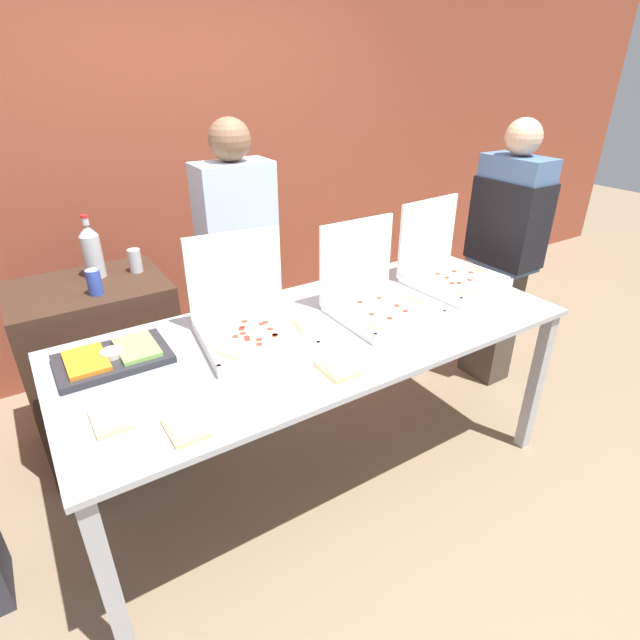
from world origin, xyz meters
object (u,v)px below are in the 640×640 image
object	(u,v)px
pizza_box_near_left	(376,298)
soda_can_silver	(135,261)
person_guest_cap	(240,273)
paper_plate_front_right	(337,369)
veggie_tray	(113,357)
pizza_box_far_right	(249,321)
soda_can_colored	(94,282)
soda_bottle	(92,251)
paper_plate_front_center	(111,420)
paper_plate_front_left	(186,428)
person_server_vest	(505,244)
pizza_box_near_right	(448,269)

from	to	relation	value
pizza_box_near_left	soda_can_silver	world-z (taller)	pizza_box_near_left
person_guest_cap	pizza_box_near_left	bearing A→B (deg)	116.67
pizza_box_near_left	paper_plate_front_right	xyz separation A→B (m)	(-0.45, -0.34, -0.06)
veggie_tray	pizza_box_far_right	bearing A→B (deg)	-10.89
veggie_tray	soda_can_colored	bearing A→B (deg)	84.11
soda_can_silver	pizza_box_near_left	bearing A→B (deg)	-45.76
soda_bottle	paper_plate_front_right	bearing A→B (deg)	-64.17
pizza_box_far_right	soda_bottle	world-z (taller)	pizza_box_far_right
paper_plate_front_center	soda_can_silver	distance (m)	1.17
pizza_box_far_right	paper_plate_front_center	bearing A→B (deg)	-148.87
paper_plate_front_left	person_server_vest	world-z (taller)	person_server_vest
pizza_box_far_right	paper_plate_front_right	world-z (taller)	pizza_box_far_right
pizza_box_near_left	person_server_vest	xyz separation A→B (m)	(1.16, 0.19, 0.00)
paper_plate_front_center	veggie_tray	bearing A→B (deg)	76.66
paper_plate_front_left	veggie_tray	distance (m)	0.58
pizza_box_near_left	paper_plate_front_left	size ratio (longest dim) A/B	1.94
veggie_tray	soda_can_colored	xyz separation A→B (m)	(0.05, 0.51, 0.14)
pizza_box_near_left	soda_can_silver	xyz separation A→B (m)	(-0.89, 0.91, 0.08)
veggie_tray	pizza_box_near_left	bearing A→B (deg)	-10.19
soda_bottle	person_server_vest	distance (m)	2.37
paper_plate_front_right	paper_plate_front_center	distance (m)	0.83
pizza_box_near_left	soda_can_colored	size ratio (longest dim) A/B	3.54
paper_plate_front_center	pizza_box_near_left	bearing A→B (deg)	8.27
pizza_box_near_left	paper_plate_front_left	xyz separation A→B (m)	(-1.07, -0.36, -0.06)
paper_plate_front_right	paper_plate_front_left	distance (m)	0.62
person_guest_cap	person_server_vest	xyz separation A→B (m)	(1.54, -0.56, 0.04)
veggie_tray	person_server_vest	size ratio (longest dim) A/B	0.26
pizza_box_near_left	soda_can_colored	world-z (taller)	pizza_box_near_left
pizza_box_near_left	soda_can_colored	bearing A→B (deg)	147.23
pizza_box_far_right	paper_plate_front_center	world-z (taller)	pizza_box_far_right
pizza_box_near_right	paper_plate_front_center	xyz separation A→B (m)	(-1.84, -0.26, -0.06)
soda_can_colored	person_guest_cap	distance (m)	0.76
paper_plate_front_right	person_server_vest	size ratio (longest dim) A/B	0.13
paper_plate_front_center	person_server_vest	bearing A→B (deg)	8.66
veggie_tray	person_guest_cap	world-z (taller)	person_guest_cap
pizza_box_far_right	pizza_box_near_left	distance (m)	0.63
person_server_vest	person_guest_cap	bearing A→B (deg)	70.04
soda_can_silver	pizza_box_near_right	bearing A→B (deg)	-29.79
veggie_tray	person_server_vest	xyz separation A→B (m)	(2.34, -0.03, 0.06)
paper_plate_front_left	person_guest_cap	distance (m)	1.31
paper_plate_front_left	soda_can_silver	bearing A→B (deg)	81.61
soda_can_colored	person_server_vest	world-z (taller)	person_server_vest
soda_can_silver	person_server_vest	world-z (taller)	person_server_vest
person_guest_cap	person_server_vest	world-z (taller)	person_guest_cap
paper_plate_front_center	soda_can_colored	xyz separation A→B (m)	(0.15, 0.90, 0.15)
person_guest_cap	person_server_vest	bearing A→B (deg)	160.04
pizza_box_far_right	pizza_box_near_right	xyz separation A→B (m)	(1.18, -0.02, -0.00)
paper_plate_front_right	soda_bottle	size ratio (longest dim) A/B	0.67
soda_can_silver	pizza_box_far_right	bearing A→B (deg)	-71.61
soda_bottle	pizza_box_near_right	bearing A→B (deg)	-27.98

